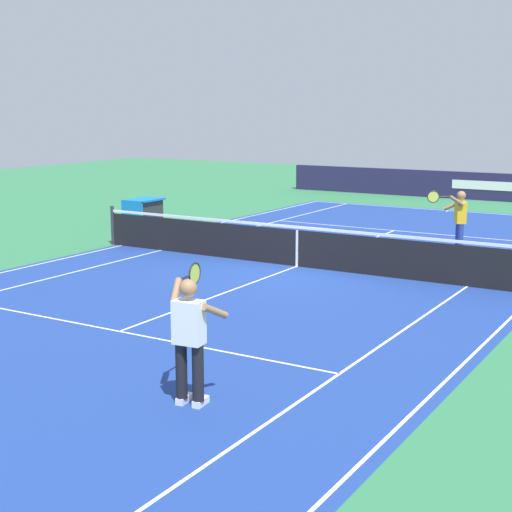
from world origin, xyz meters
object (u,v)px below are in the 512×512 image
tennis_net (297,246)px  tennis_player_far (459,219)px  equipment_cart_tarped (144,211)px  tennis_ball (226,248)px  tennis_player_near (190,335)px

tennis_net → tennis_player_far: (-3.52, 2.84, 0.44)m
tennis_player_far → equipment_cart_tarped: tennis_player_far is taller
tennis_net → tennis_ball: 2.96m
tennis_player_far → tennis_ball: 6.16m
tennis_player_near → tennis_ball: (-9.47, -5.69, -0.90)m
tennis_net → tennis_player_near: (8.42, 2.96, 0.44)m
tennis_net → tennis_ball: (-1.05, -2.73, -0.46)m
tennis_net → tennis_player_far: 4.54m
tennis_player_near → tennis_player_far: 11.94m
equipment_cart_tarped → tennis_net: bearing=65.9°
tennis_player_far → equipment_cart_tarped: bearing=-88.9°
tennis_player_far → tennis_player_near: bearing=0.6°
tennis_player_near → equipment_cart_tarped: size_ratio=1.36×
tennis_net → tennis_ball: bearing=-111.0°
tennis_ball → tennis_player_far: bearing=114.0°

